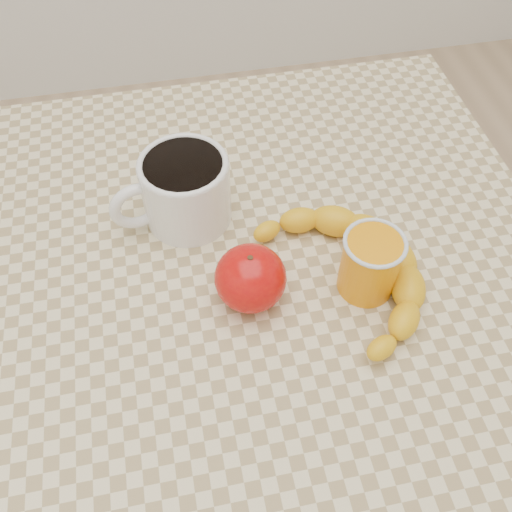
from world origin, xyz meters
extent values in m
plane|color=tan|center=(0.00, 0.00, 0.00)|extent=(3.00, 3.00, 0.00)
cube|color=beige|center=(0.00, 0.00, 0.73)|extent=(0.80, 0.80, 0.04)
cube|color=olive|center=(0.00, 0.00, 0.68)|extent=(0.74, 0.74, 0.06)
cylinder|color=olive|center=(-0.35, 0.35, 0.35)|extent=(0.05, 0.05, 0.71)
cylinder|color=olive|center=(0.35, 0.35, 0.35)|extent=(0.05, 0.05, 0.71)
cylinder|color=white|center=(-0.07, 0.10, 0.80)|extent=(0.14, 0.14, 0.09)
cylinder|color=black|center=(-0.07, 0.10, 0.84)|extent=(0.10, 0.10, 0.01)
torus|color=white|center=(-0.07, 0.10, 0.84)|extent=(0.12, 0.12, 0.01)
torus|color=white|center=(-0.14, 0.09, 0.80)|extent=(0.08, 0.03, 0.07)
cylinder|color=orange|center=(0.13, -0.06, 0.79)|extent=(0.07, 0.07, 0.08)
torus|color=silver|center=(0.13, -0.06, 0.83)|extent=(0.07, 0.07, 0.01)
ellipsoid|color=#AA0508|center=(-0.02, -0.05, 0.79)|extent=(0.10, 0.10, 0.08)
cylinder|color=#382311|center=(-0.02, -0.05, 0.82)|extent=(0.01, 0.01, 0.01)
camera|label=1|loc=(-0.09, -0.43, 1.33)|focal=40.00mm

